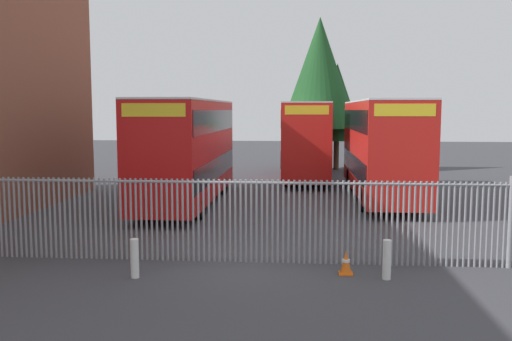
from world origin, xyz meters
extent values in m
plane|color=#3D3D42|center=(0.00, 8.00, 0.00)|extent=(100.00, 100.00, 0.00)
cylinder|color=gray|center=(-6.66, 0.00, 1.10)|extent=(0.06, 0.06, 2.20)
cylinder|color=gray|center=(-6.52, 0.00, 1.10)|extent=(0.06, 0.06, 2.20)
cylinder|color=gray|center=(-6.38, 0.00, 1.10)|extent=(0.06, 0.06, 2.20)
cylinder|color=gray|center=(-6.24, 0.00, 1.10)|extent=(0.06, 0.06, 2.20)
cylinder|color=gray|center=(-6.10, 0.00, 1.10)|extent=(0.06, 0.06, 2.20)
cylinder|color=gray|center=(-5.96, 0.00, 1.10)|extent=(0.06, 0.06, 2.20)
cylinder|color=gray|center=(-5.82, 0.00, 1.10)|extent=(0.06, 0.06, 2.20)
cylinder|color=gray|center=(-5.68, 0.00, 1.10)|extent=(0.06, 0.06, 2.20)
cylinder|color=gray|center=(-5.54, 0.00, 1.10)|extent=(0.06, 0.06, 2.20)
cylinder|color=gray|center=(-5.40, 0.00, 1.10)|extent=(0.06, 0.06, 2.20)
cylinder|color=gray|center=(-5.26, 0.00, 1.10)|extent=(0.06, 0.06, 2.20)
cylinder|color=gray|center=(-5.12, 0.00, 1.10)|extent=(0.06, 0.06, 2.20)
cylinder|color=gray|center=(-4.98, 0.00, 1.10)|extent=(0.06, 0.06, 2.20)
cylinder|color=gray|center=(-4.84, 0.00, 1.10)|extent=(0.06, 0.06, 2.20)
cylinder|color=gray|center=(-4.70, 0.00, 1.10)|extent=(0.06, 0.06, 2.20)
cylinder|color=gray|center=(-4.56, 0.00, 1.10)|extent=(0.06, 0.06, 2.20)
cylinder|color=gray|center=(-4.42, 0.00, 1.10)|extent=(0.06, 0.06, 2.20)
cylinder|color=gray|center=(-4.28, 0.00, 1.10)|extent=(0.06, 0.06, 2.20)
cylinder|color=gray|center=(-4.14, 0.00, 1.10)|extent=(0.06, 0.06, 2.20)
cylinder|color=gray|center=(-4.00, 0.00, 1.10)|extent=(0.06, 0.06, 2.20)
cylinder|color=gray|center=(-3.86, 0.00, 1.10)|extent=(0.06, 0.06, 2.20)
cylinder|color=gray|center=(-3.72, 0.00, 1.10)|extent=(0.06, 0.06, 2.20)
cylinder|color=gray|center=(-3.58, 0.00, 1.10)|extent=(0.06, 0.06, 2.20)
cylinder|color=gray|center=(-3.44, 0.00, 1.10)|extent=(0.06, 0.06, 2.20)
cylinder|color=gray|center=(-3.30, 0.00, 1.10)|extent=(0.06, 0.06, 2.20)
cylinder|color=gray|center=(-3.16, 0.00, 1.10)|extent=(0.06, 0.06, 2.20)
cylinder|color=gray|center=(-3.02, 0.00, 1.10)|extent=(0.06, 0.06, 2.20)
cylinder|color=gray|center=(-2.88, 0.00, 1.10)|extent=(0.06, 0.06, 2.20)
cylinder|color=gray|center=(-2.74, 0.00, 1.10)|extent=(0.06, 0.06, 2.20)
cylinder|color=gray|center=(-2.60, 0.00, 1.10)|extent=(0.06, 0.06, 2.20)
cylinder|color=gray|center=(-2.46, 0.00, 1.10)|extent=(0.06, 0.06, 2.20)
cylinder|color=gray|center=(-2.32, 0.00, 1.10)|extent=(0.06, 0.06, 2.20)
cylinder|color=gray|center=(-2.18, 0.00, 1.10)|extent=(0.06, 0.06, 2.20)
cylinder|color=gray|center=(-2.04, 0.00, 1.10)|extent=(0.06, 0.06, 2.20)
cylinder|color=gray|center=(-1.90, 0.00, 1.10)|extent=(0.06, 0.06, 2.20)
cylinder|color=gray|center=(-1.76, 0.00, 1.10)|extent=(0.06, 0.06, 2.20)
cylinder|color=gray|center=(-1.62, 0.00, 1.10)|extent=(0.06, 0.06, 2.20)
cylinder|color=gray|center=(-1.48, 0.00, 1.10)|extent=(0.06, 0.06, 2.20)
cylinder|color=gray|center=(-1.34, 0.00, 1.10)|extent=(0.06, 0.06, 2.20)
cylinder|color=gray|center=(-1.20, 0.00, 1.10)|extent=(0.06, 0.06, 2.20)
cylinder|color=gray|center=(-1.06, 0.00, 1.10)|extent=(0.06, 0.06, 2.20)
cylinder|color=gray|center=(-0.92, 0.00, 1.10)|extent=(0.06, 0.06, 2.20)
cylinder|color=gray|center=(-0.78, 0.00, 1.10)|extent=(0.06, 0.06, 2.20)
cylinder|color=gray|center=(-0.64, 0.00, 1.10)|extent=(0.06, 0.06, 2.20)
cylinder|color=gray|center=(-0.50, 0.00, 1.10)|extent=(0.06, 0.06, 2.20)
cylinder|color=gray|center=(-0.36, 0.00, 1.10)|extent=(0.06, 0.06, 2.20)
cylinder|color=gray|center=(-0.22, 0.00, 1.10)|extent=(0.06, 0.06, 2.20)
cylinder|color=gray|center=(-0.08, 0.00, 1.10)|extent=(0.06, 0.06, 2.20)
cylinder|color=gray|center=(0.06, 0.00, 1.10)|extent=(0.06, 0.06, 2.20)
cylinder|color=gray|center=(0.20, 0.00, 1.10)|extent=(0.06, 0.06, 2.20)
cylinder|color=gray|center=(0.34, 0.00, 1.10)|extent=(0.06, 0.06, 2.20)
cylinder|color=gray|center=(0.48, 0.00, 1.10)|extent=(0.06, 0.06, 2.20)
cylinder|color=gray|center=(0.62, 0.00, 1.10)|extent=(0.06, 0.06, 2.20)
cylinder|color=gray|center=(0.76, 0.00, 1.10)|extent=(0.06, 0.06, 2.20)
cylinder|color=gray|center=(0.90, 0.00, 1.10)|extent=(0.06, 0.06, 2.20)
cylinder|color=gray|center=(1.04, 0.00, 1.10)|extent=(0.06, 0.06, 2.20)
cylinder|color=gray|center=(1.18, 0.00, 1.10)|extent=(0.06, 0.06, 2.20)
cylinder|color=gray|center=(1.32, 0.00, 1.10)|extent=(0.06, 0.06, 2.20)
cylinder|color=gray|center=(1.46, 0.00, 1.10)|extent=(0.06, 0.06, 2.20)
cylinder|color=gray|center=(1.60, 0.00, 1.10)|extent=(0.06, 0.06, 2.20)
cylinder|color=gray|center=(1.74, 0.00, 1.10)|extent=(0.06, 0.06, 2.20)
cylinder|color=gray|center=(1.88, 0.00, 1.10)|extent=(0.06, 0.06, 2.20)
cylinder|color=gray|center=(2.02, 0.00, 1.10)|extent=(0.06, 0.06, 2.20)
cylinder|color=gray|center=(2.16, 0.00, 1.10)|extent=(0.06, 0.06, 2.20)
cylinder|color=gray|center=(2.30, 0.00, 1.10)|extent=(0.06, 0.06, 2.20)
cylinder|color=gray|center=(2.44, 0.00, 1.10)|extent=(0.06, 0.06, 2.20)
cylinder|color=gray|center=(2.58, 0.00, 1.10)|extent=(0.06, 0.06, 2.20)
cylinder|color=gray|center=(2.72, 0.00, 1.10)|extent=(0.06, 0.06, 2.20)
cylinder|color=gray|center=(2.86, 0.00, 1.10)|extent=(0.06, 0.06, 2.20)
cylinder|color=gray|center=(3.00, 0.00, 1.10)|extent=(0.06, 0.06, 2.20)
cylinder|color=gray|center=(3.14, 0.00, 1.10)|extent=(0.06, 0.06, 2.20)
cylinder|color=gray|center=(3.28, 0.00, 1.10)|extent=(0.06, 0.06, 2.20)
cylinder|color=gray|center=(3.42, 0.00, 1.10)|extent=(0.06, 0.06, 2.20)
cylinder|color=gray|center=(3.56, 0.00, 1.10)|extent=(0.06, 0.06, 2.20)
cylinder|color=gray|center=(3.70, 0.00, 1.10)|extent=(0.06, 0.06, 2.20)
cylinder|color=gray|center=(3.83, 0.00, 1.10)|extent=(0.06, 0.06, 2.20)
cylinder|color=gray|center=(3.97, 0.00, 1.10)|extent=(0.06, 0.06, 2.20)
cylinder|color=gray|center=(4.11, 0.00, 1.10)|extent=(0.06, 0.06, 2.20)
cylinder|color=gray|center=(4.25, 0.00, 1.10)|extent=(0.06, 0.06, 2.20)
cylinder|color=gray|center=(4.39, 0.00, 1.10)|extent=(0.06, 0.06, 2.20)
cylinder|color=gray|center=(4.53, 0.00, 1.10)|extent=(0.06, 0.06, 2.20)
cylinder|color=gray|center=(4.67, 0.00, 1.10)|extent=(0.06, 0.06, 2.20)
cylinder|color=gray|center=(4.81, 0.00, 1.10)|extent=(0.06, 0.06, 2.20)
cylinder|color=gray|center=(4.95, 0.00, 1.10)|extent=(0.06, 0.06, 2.20)
cylinder|color=gray|center=(5.09, 0.00, 1.10)|extent=(0.06, 0.06, 2.20)
cylinder|color=gray|center=(5.23, 0.00, 1.10)|extent=(0.06, 0.06, 2.20)
cylinder|color=gray|center=(5.37, 0.00, 1.10)|extent=(0.06, 0.06, 2.20)
cylinder|color=gray|center=(5.51, 0.00, 1.10)|extent=(0.06, 0.06, 2.20)
cylinder|color=gray|center=(5.65, 0.00, 1.10)|extent=(0.06, 0.06, 2.20)
cylinder|color=gray|center=(5.79, 0.00, 1.10)|extent=(0.06, 0.06, 2.20)
cylinder|color=gray|center=(5.93, 0.00, 1.10)|extent=(0.06, 0.06, 2.20)
cylinder|color=gray|center=(6.07, 0.00, 1.10)|extent=(0.06, 0.06, 2.20)
cylinder|color=gray|center=(6.21, 0.00, 1.10)|extent=(0.06, 0.06, 2.20)
cylinder|color=gray|center=(6.35, 0.00, 1.10)|extent=(0.06, 0.06, 2.20)
cylinder|color=gray|center=(6.49, 0.00, 1.10)|extent=(0.06, 0.06, 2.20)
cylinder|color=gray|center=(6.63, 0.00, 1.10)|extent=(0.06, 0.06, 2.20)
cylinder|color=gray|center=(6.77, 0.00, 1.10)|extent=(0.06, 0.06, 2.20)
cylinder|color=gray|center=(-0.64, 0.00, 2.12)|extent=(14.83, 0.07, 0.07)
cylinder|color=gray|center=(6.77, 0.00, 1.18)|extent=(0.14, 0.14, 2.35)
cube|color=red|center=(-3.32, 9.00, 2.35)|extent=(2.50, 10.80, 4.00)
cube|color=black|center=(-3.32, 9.00, 1.55)|extent=(2.54, 10.37, 0.90)
cube|color=black|center=(-3.32, 9.00, 3.55)|extent=(2.54, 10.37, 0.90)
cube|color=yellow|center=(-3.32, 3.65, 4.00)|extent=(2.13, 0.12, 0.44)
cube|color=silver|center=(-3.32, 9.00, 4.38)|extent=(2.50, 10.80, 0.08)
cylinder|color=black|center=(-4.42, 5.65, 0.52)|extent=(0.30, 1.04, 1.04)
cylinder|color=black|center=(-2.22, 5.65, 0.52)|extent=(0.30, 1.04, 1.04)
cylinder|color=black|center=(-4.42, 11.97, 0.52)|extent=(0.30, 1.04, 1.04)
cylinder|color=black|center=(-2.22, 11.97, 0.52)|extent=(0.30, 1.04, 1.04)
cube|color=red|center=(5.10, 11.04, 2.35)|extent=(2.50, 10.80, 4.00)
cube|color=black|center=(5.10, 11.04, 1.55)|extent=(2.54, 10.37, 0.90)
cube|color=black|center=(5.10, 11.04, 3.55)|extent=(2.54, 10.37, 0.90)
cube|color=yellow|center=(5.10, 5.69, 4.00)|extent=(2.12, 0.12, 0.44)
cube|color=silver|center=(5.10, 11.04, 4.38)|extent=(2.50, 10.80, 0.08)
cylinder|color=black|center=(4.00, 7.70, 0.52)|extent=(0.30, 1.04, 1.04)
cylinder|color=black|center=(6.20, 7.70, 0.52)|extent=(0.30, 1.04, 1.04)
cylinder|color=black|center=(4.00, 14.01, 0.52)|extent=(0.30, 1.04, 1.04)
cylinder|color=black|center=(6.20, 14.01, 0.52)|extent=(0.30, 1.04, 1.04)
cube|color=red|center=(1.75, 18.19, 2.35)|extent=(2.50, 10.80, 4.00)
cube|color=black|center=(1.75, 18.19, 1.55)|extent=(2.54, 10.37, 0.90)
cube|color=black|center=(1.75, 18.19, 3.55)|extent=(2.54, 10.37, 0.90)
cube|color=yellow|center=(1.75, 12.84, 4.00)|extent=(2.12, 0.12, 0.44)
cube|color=silver|center=(1.75, 18.19, 4.38)|extent=(2.50, 10.80, 0.08)
cylinder|color=black|center=(0.65, 14.84, 0.52)|extent=(0.30, 1.04, 1.04)
cylinder|color=black|center=(2.85, 14.84, 0.52)|extent=(0.30, 1.04, 1.04)
cylinder|color=black|center=(0.65, 21.16, 0.52)|extent=(0.30, 1.04, 1.04)
cylinder|color=black|center=(2.85, 21.16, 0.52)|extent=(0.30, 1.04, 1.04)
cylinder|color=silver|center=(-2.46, -1.60, 0.47)|extent=(0.20, 0.20, 0.95)
cylinder|color=silver|center=(3.53, -1.22, 0.47)|extent=(0.20, 0.20, 0.95)
cube|color=orange|center=(2.60, -0.91, 0.02)|extent=(0.34, 0.34, 0.04)
cone|color=orange|center=(2.60, -0.91, 0.32)|extent=(0.28, 0.28, 0.55)
cylinder|color=white|center=(2.60, -0.91, 0.34)|extent=(0.19, 0.19, 0.07)
cylinder|color=#4C3823|center=(3.86, 23.32, 1.00)|extent=(0.36, 0.36, 2.01)
cone|color=#19471E|center=(3.86, 23.32, 4.54)|extent=(3.54, 3.54, 5.06)
cylinder|color=#4C3823|center=(2.65, 22.46, 1.42)|extent=(0.36, 0.36, 2.84)
cone|color=#19471E|center=(2.65, 22.46, 6.41)|extent=(5.00, 5.00, 7.14)
camera|label=1|loc=(1.48, -14.26, 3.99)|focal=38.99mm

